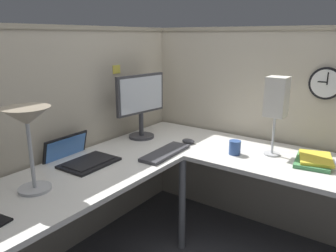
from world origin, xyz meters
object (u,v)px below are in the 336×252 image
computer_mouse (188,141)px  coffee_mug (235,147)px  monitor (141,101)px  desk_lamp_dome (27,123)px  wall_clock (326,83)px  keyboard (165,153)px  book_stack (314,160)px  laptop (79,157)px  desk_lamp_paper (277,99)px

computer_mouse → coffee_mug: bearing=-92.6°
monitor → desk_lamp_dome: (-1.04, -0.13, 0.07)m
monitor → wall_clock: size_ratio=2.27×
keyboard → wall_clock: wall_clock is taller
book_stack → coffee_mug: size_ratio=3.33×
keyboard → coffee_mug: (0.28, -0.39, 0.04)m
laptop → wall_clock: (1.15, -1.21, 0.45)m
desk_lamp_paper → coffee_mug: size_ratio=5.52×
keyboard → coffee_mug: size_ratio=4.48×
monitor → book_stack: 1.29m
keyboard → desk_lamp_dome: size_ratio=0.97×
desk_lamp_dome → book_stack: bearing=-41.8°
desk_lamp_paper → coffee_mug: (-0.14, 0.21, -0.34)m
laptop → desk_lamp_dome: 0.55m
laptop → keyboard: size_ratio=0.90×
desk_lamp_dome → book_stack: (1.24, -1.11, -0.34)m
monitor → desk_lamp_dome: monitor is taller
desk_lamp_dome → desk_lamp_paper: (1.25, -0.84, 0.02)m
laptop → desk_lamp_paper: 1.34m
keyboard → computer_mouse: computer_mouse is taller
computer_mouse → desk_lamp_dome: 1.21m
coffee_mug → wall_clock: 0.76m
computer_mouse → monitor: bearing=103.6°
monitor → desk_lamp_paper: 1.00m
keyboard → computer_mouse: (0.29, -0.00, 0.01)m
desk_lamp_paper → wall_clock: size_ratio=2.41×
keyboard → wall_clock: (0.72, -0.83, 0.46)m
monitor → computer_mouse: bearing=-76.4°
keyboard → coffee_mug: 0.48m
book_stack → desk_lamp_paper: size_ratio=0.60×
coffee_mug → computer_mouse: bearing=87.4°
book_stack → coffee_mug: coffee_mug is taller
monitor → keyboard: monitor is taller
computer_mouse → desk_lamp_paper: 0.71m
keyboard → computer_mouse: bearing=-3.0°
book_stack → wall_clock: wall_clock is taller
keyboard → computer_mouse: 0.29m
laptop → computer_mouse: (0.72, -0.39, -0.01)m
book_stack → coffee_mug: bearing=105.5°
computer_mouse → coffee_mug: size_ratio=1.08×
computer_mouse → keyboard: bearing=179.5°
book_stack → wall_clock: (0.31, 0.04, 0.45)m
book_stack → laptop: bearing=123.7°
laptop → keyboard: bearing=-42.0°
laptop → book_stack: bearing=-56.3°
book_stack → desk_lamp_paper: desk_lamp_paper is taller
monitor → wall_clock: (0.52, -1.20, 0.18)m
desk_lamp_paper → computer_mouse: bearing=101.5°
desk_lamp_dome → coffee_mug: size_ratio=4.64×
desk_lamp_dome → wall_clock: wall_clock is taller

